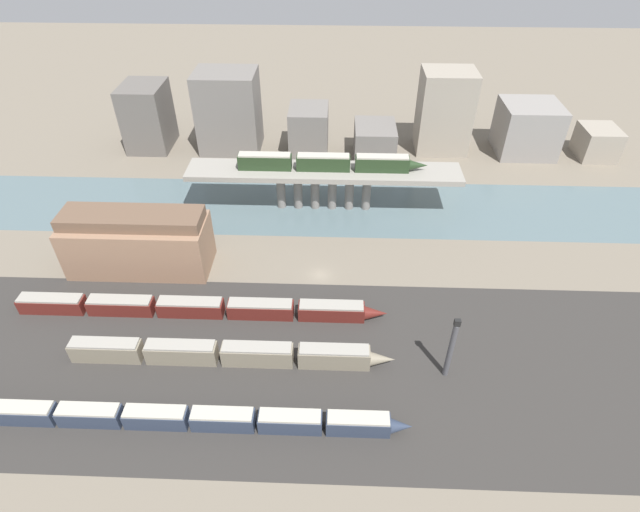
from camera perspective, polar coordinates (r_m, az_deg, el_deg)
name	(u,v)px	position (r m, az deg, el deg)	size (l,w,h in m)	color
ground_plane	(320,275)	(105.35, -0.02, -2.19)	(400.00, 400.00, 0.00)	#756B5B
railbed_yard	(315,365)	(88.63, -0.60, -12.39)	(280.00, 42.00, 0.01)	#33302D
river_water	(324,207)	(126.30, 0.41, 5.61)	(320.00, 25.33, 0.01)	slate
bridge	(324,177)	(121.75, 0.43, 9.06)	(65.72, 9.53, 10.68)	gray
train_on_bridge	(329,162)	(119.88, 1.09, 10.64)	(44.87, 2.79, 3.85)	#23381E
train_yard_near	(164,417)	(84.05, -17.42, -17.20)	(75.20, 2.69, 3.42)	#2D384C
train_yard_mid	(227,354)	(89.15, -10.57, -10.90)	(56.21, 2.83, 4.08)	gray
train_yard_far	(199,308)	(98.55, -13.62, -5.75)	(70.80, 2.98, 3.43)	#5B1E19
warehouse_building	(138,242)	(110.45, -20.11, 1.55)	(29.20, 11.09, 13.58)	#937056
signal_tower	(451,349)	(85.24, 14.73, -10.21)	(1.00, 0.95, 13.14)	#4C4C51
city_block_far_left	(148,116)	(160.49, -19.11, 14.84)	(11.93, 14.69, 18.71)	#605B56
city_block_left	(229,111)	(152.68, -10.39, 15.95)	(17.32, 13.85, 22.78)	slate
city_block_center	(309,130)	(149.89, -1.29, 14.17)	(11.09, 13.22, 13.48)	slate
city_block_right	(375,141)	(148.85, 6.26, 12.91)	(11.64, 14.20, 9.45)	slate
city_block_far_right	(444,111)	(153.85, 14.03, 15.73)	(14.82, 12.14, 23.31)	gray
city_block_tall	(527,128)	(161.51, 22.60, 13.31)	(16.29, 15.39, 14.46)	gray
city_block_low	(597,142)	(168.69, 29.09, 11.30)	(10.10, 11.21, 8.69)	gray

